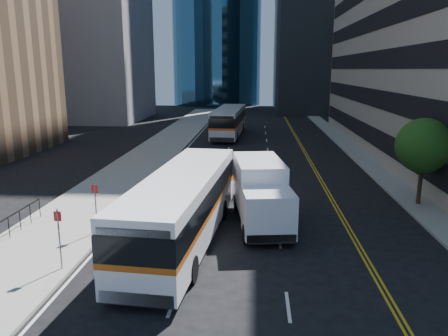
# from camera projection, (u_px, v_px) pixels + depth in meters

# --- Properties ---
(ground) EXTENTS (160.00, 160.00, 0.00)m
(ground) POSITION_uv_depth(u_px,v_px,m) (270.00, 257.00, 18.91)
(ground) COLOR black
(ground) RESTS_ON ground
(sidewalk_west) EXTENTS (5.00, 90.00, 0.15)m
(sidewalk_west) POSITION_uv_depth(u_px,v_px,m) (159.00, 149.00, 43.97)
(sidewalk_west) COLOR gray
(sidewalk_west) RESTS_ON ground
(sidewalk_east) EXTENTS (2.00, 90.00, 0.15)m
(sidewalk_east) POSITION_uv_depth(u_px,v_px,m) (355.00, 152.00, 42.55)
(sidewalk_east) COLOR gray
(sidewalk_east) RESTS_ON ground
(midrise_west) EXTENTS (18.00, 18.00, 35.00)m
(midrise_west) POSITION_uv_depth(u_px,v_px,m) (82.00, 6.00, 67.64)
(midrise_west) COLOR gray
(midrise_west) RESTS_ON ground
(street_tree) EXTENTS (3.20, 3.20, 5.10)m
(street_tree) POSITION_uv_depth(u_px,v_px,m) (424.00, 146.00, 25.23)
(street_tree) COLOR #332114
(street_tree) RESTS_ON sidewalk_east
(bus_front) EXTENTS (3.88, 13.07, 3.32)m
(bus_front) POSITION_uv_depth(u_px,v_px,m) (184.00, 205.00, 20.20)
(bus_front) COLOR white
(bus_front) RESTS_ON ground
(bus_rear) EXTENTS (3.59, 13.35, 3.41)m
(bus_rear) POSITION_uv_depth(u_px,v_px,m) (229.00, 121.00, 52.62)
(bus_rear) COLOR silver
(bus_rear) RESTS_ON ground
(box_truck) EXTENTS (3.25, 7.09, 3.27)m
(box_truck) POSITION_uv_depth(u_px,v_px,m) (261.00, 192.00, 22.67)
(box_truck) COLOR white
(box_truck) RESTS_ON ground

